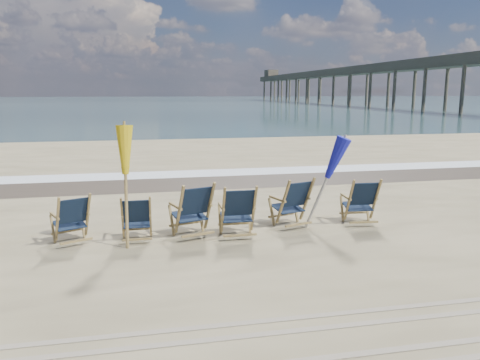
{
  "coord_description": "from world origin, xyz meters",
  "views": [
    {
      "loc": [
        -1.95,
        -7.26,
        2.74
      ],
      "look_at": [
        0.0,
        2.2,
        0.9
      ],
      "focal_mm": 35.0,
      "sensor_mm": 36.0,
      "label": 1
    }
  ],
  "objects_px": {
    "beach_chair_0": "(88,217)",
    "beach_chair_4": "(307,201)",
    "beach_chair_5": "(376,201)",
    "beach_chair_2": "(210,208)",
    "fishing_pier": "(364,81)",
    "umbrella_yellow": "(124,157)",
    "umbrella_blue": "(324,158)",
    "beach_chair_1": "(150,218)",
    "beach_chair_3": "(254,211)"
  },
  "relations": [
    {
      "from": "fishing_pier",
      "to": "beach_chair_3",
      "type": "bearing_deg",
      "value": -117.49
    },
    {
      "from": "umbrella_blue",
      "to": "fishing_pier",
      "type": "height_order",
      "value": "fishing_pier"
    },
    {
      "from": "beach_chair_1",
      "to": "beach_chair_2",
      "type": "distance_m",
      "value": 1.13
    },
    {
      "from": "beach_chair_0",
      "to": "beach_chair_5",
      "type": "xyz_separation_m",
      "value": [
        5.69,
        -0.03,
        0.03
      ]
    },
    {
      "from": "beach_chair_0",
      "to": "beach_chair_3",
      "type": "height_order",
      "value": "beach_chair_3"
    },
    {
      "from": "fishing_pier",
      "to": "beach_chair_1",
      "type": "bearing_deg",
      "value": -118.72
    },
    {
      "from": "beach_chair_3",
      "to": "fishing_pier",
      "type": "height_order",
      "value": "fishing_pier"
    },
    {
      "from": "umbrella_blue",
      "to": "fishing_pier",
      "type": "distance_m",
      "value": 81.36
    },
    {
      "from": "beach_chair_4",
      "to": "beach_chair_5",
      "type": "distance_m",
      "value": 1.42
    },
    {
      "from": "beach_chair_3",
      "to": "beach_chair_0",
      "type": "bearing_deg",
      "value": -6.52
    },
    {
      "from": "beach_chair_0",
      "to": "beach_chair_1",
      "type": "height_order",
      "value": "beach_chair_0"
    },
    {
      "from": "beach_chair_3",
      "to": "beach_chair_4",
      "type": "relative_size",
      "value": 0.99
    },
    {
      "from": "beach_chair_0",
      "to": "beach_chair_3",
      "type": "bearing_deg",
      "value": 148.98
    },
    {
      "from": "beach_chair_5",
      "to": "umbrella_yellow",
      "type": "distance_m",
      "value": 5.12
    },
    {
      "from": "beach_chair_5",
      "to": "umbrella_yellow",
      "type": "height_order",
      "value": "umbrella_yellow"
    },
    {
      "from": "beach_chair_0",
      "to": "beach_chair_1",
      "type": "distance_m",
      "value": 1.14
    },
    {
      "from": "beach_chair_2",
      "to": "umbrella_yellow",
      "type": "xyz_separation_m",
      "value": [
        -1.52,
        -0.32,
        1.08
      ]
    },
    {
      "from": "beach_chair_2",
      "to": "umbrella_yellow",
      "type": "relative_size",
      "value": 0.51
    },
    {
      "from": "umbrella_blue",
      "to": "fishing_pier",
      "type": "xyz_separation_m",
      "value": [
        36.49,
        72.65,
        3.21
      ]
    },
    {
      "from": "umbrella_yellow",
      "to": "beach_chair_1",
      "type": "bearing_deg",
      "value": 26.23
    },
    {
      "from": "beach_chair_0",
      "to": "umbrella_yellow",
      "type": "bearing_deg",
      "value": 126.2
    },
    {
      "from": "umbrella_blue",
      "to": "beach_chair_0",
      "type": "bearing_deg",
      "value": 179.4
    },
    {
      "from": "beach_chair_1",
      "to": "beach_chair_2",
      "type": "xyz_separation_m",
      "value": [
        1.12,
        0.12,
        0.1
      ]
    },
    {
      "from": "umbrella_blue",
      "to": "beach_chair_2",
      "type": "bearing_deg",
      "value": -179.13
    },
    {
      "from": "beach_chair_4",
      "to": "fishing_pier",
      "type": "relative_size",
      "value": 0.01
    },
    {
      "from": "beach_chair_1",
      "to": "beach_chair_3",
      "type": "distance_m",
      "value": 1.92
    },
    {
      "from": "beach_chair_4",
      "to": "beach_chair_5",
      "type": "bearing_deg",
      "value": 154.69
    },
    {
      "from": "beach_chair_0",
      "to": "beach_chair_1",
      "type": "xyz_separation_m",
      "value": [
        1.12,
        -0.21,
        -0.03
      ]
    },
    {
      "from": "beach_chair_0",
      "to": "beach_chair_4",
      "type": "xyz_separation_m",
      "value": [
        4.29,
        0.18,
        0.05
      ]
    },
    {
      "from": "beach_chair_0",
      "to": "umbrella_yellow",
      "type": "height_order",
      "value": "umbrella_yellow"
    },
    {
      "from": "umbrella_blue",
      "to": "beach_chair_3",
      "type": "bearing_deg",
      "value": -167.99
    },
    {
      "from": "beach_chair_2",
      "to": "beach_chair_5",
      "type": "xyz_separation_m",
      "value": [
        3.46,
        0.05,
        -0.04
      ]
    },
    {
      "from": "umbrella_yellow",
      "to": "beach_chair_5",
      "type": "bearing_deg",
      "value": 4.31
    },
    {
      "from": "beach_chair_4",
      "to": "umbrella_blue",
      "type": "height_order",
      "value": "umbrella_blue"
    },
    {
      "from": "beach_chair_2",
      "to": "fishing_pier",
      "type": "height_order",
      "value": "fishing_pier"
    },
    {
      "from": "beach_chair_0",
      "to": "umbrella_yellow",
      "type": "relative_size",
      "value": 0.45
    },
    {
      "from": "beach_chair_1",
      "to": "beach_chair_3",
      "type": "bearing_deg",
      "value": 175.58
    },
    {
      "from": "beach_chair_5",
      "to": "fishing_pier",
      "type": "relative_size",
      "value": 0.01
    },
    {
      "from": "beach_chair_5",
      "to": "umbrella_yellow",
      "type": "bearing_deg",
      "value": 8.23
    },
    {
      "from": "beach_chair_3",
      "to": "beach_chair_2",
      "type": "bearing_deg",
      "value": -19.06
    },
    {
      "from": "beach_chair_0",
      "to": "beach_chair_1",
      "type": "bearing_deg",
      "value": 145.42
    },
    {
      "from": "beach_chair_2",
      "to": "beach_chair_5",
      "type": "relative_size",
      "value": 1.08
    },
    {
      "from": "beach_chair_0",
      "to": "umbrella_blue",
      "type": "xyz_separation_m",
      "value": [
        4.52,
        -0.05,
        0.96
      ]
    },
    {
      "from": "beach_chair_1",
      "to": "umbrella_yellow",
      "type": "height_order",
      "value": "umbrella_yellow"
    },
    {
      "from": "beach_chair_2",
      "to": "fishing_pier",
      "type": "xyz_separation_m",
      "value": [
        38.77,
        72.69,
        4.1
      ]
    },
    {
      "from": "beach_chair_2",
      "to": "beach_chair_5",
      "type": "height_order",
      "value": "beach_chair_2"
    },
    {
      "from": "beach_chair_0",
      "to": "umbrella_blue",
      "type": "bearing_deg",
      "value": 155.2
    },
    {
      "from": "umbrella_yellow",
      "to": "umbrella_blue",
      "type": "distance_m",
      "value": 3.83
    },
    {
      "from": "beach_chair_3",
      "to": "beach_chair_4",
      "type": "xyz_separation_m",
      "value": [
        1.25,
        0.55,
        0.0
      ]
    },
    {
      "from": "beach_chair_2",
      "to": "beach_chair_4",
      "type": "xyz_separation_m",
      "value": [
        2.05,
        0.27,
        -0.02
      ]
    }
  ]
}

